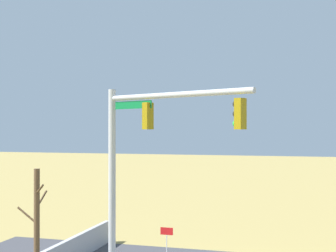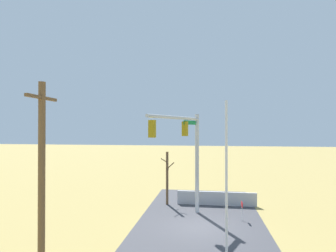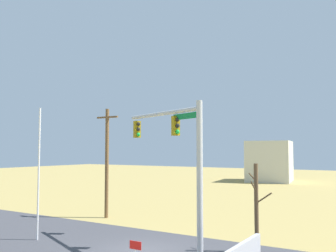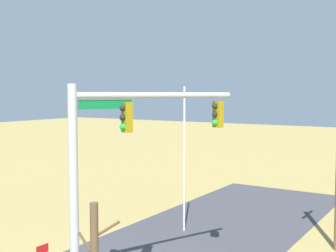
% 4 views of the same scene
% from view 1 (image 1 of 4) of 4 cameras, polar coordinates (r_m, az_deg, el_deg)
% --- Properties ---
extents(retaining_fence, '(0.20, 6.11, 1.05)m').
position_cam_1_polar(retaining_fence, '(20.56, -10.92, -14.40)').
color(retaining_fence, '#A8A8AD').
rests_on(retaining_fence, ground_plane).
extents(signal_mast, '(5.76, 2.66, 7.03)m').
position_cam_1_polar(signal_mast, '(16.73, -3.23, -2.67)').
color(signal_mast, '#B2B5BA').
rests_on(signal_mast, ground_plane).
extents(bare_tree, '(1.27, 1.02, 4.16)m').
position_cam_1_polar(bare_tree, '(16.78, -15.89, -11.97)').
color(bare_tree, brown).
rests_on(bare_tree, ground_plane).
extents(open_sign, '(0.56, 0.04, 1.22)m').
position_cam_1_polar(open_sign, '(20.67, -0.16, -13.25)').
color(open_sign, silver).
rests_on(open_sign, ground_plane).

